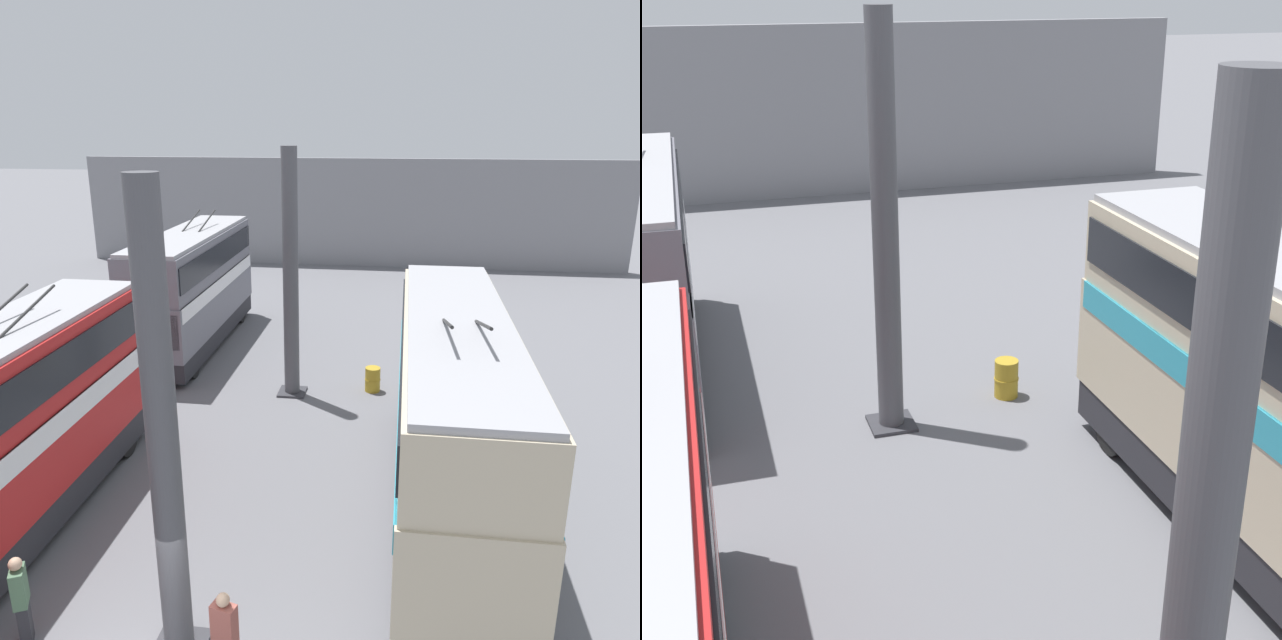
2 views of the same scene
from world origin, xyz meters
The scene contains 4 objects.
depot_back_wall centered at (34.28, 0.00, 3.53)m, with size 0.50×36.00×7.06m.
support_column_near centered at (1.40, 0.00, 4.13)m, with size 0.95×0.95×8.51m.
support_column_far centered at (12.88, 0.00, 4.13)m, with size 0.95×0.95×8.51m.
oil_drum centered at (13.45, -2.82, 0.44)m, with size 0.57×0.57×0.89m.
Camera 2 is at (-3.71, 3.64, 9.08)m, focal length 50.00 mm.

